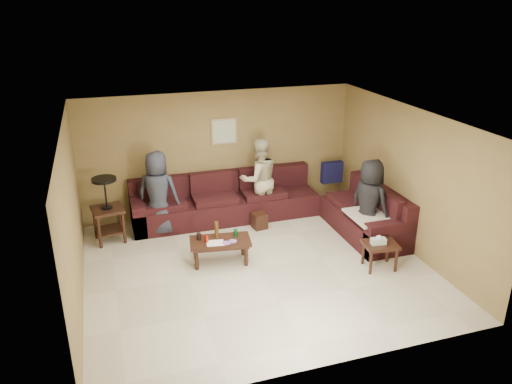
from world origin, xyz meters
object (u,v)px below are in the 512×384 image
coffee_table (220,243)px  person_left (158,193)px  sectional_sofa (273,209)px  waste_bin (259,221)px  end_table_left (107,209)px  person_middle (259,179)px  person_right (369,202)px  side_table_right (380,247)px

coffee_table → person_left: (-0.81, 1.45, 0.44)m
sectional_sofa → waste_bin: bearing=-164.6°
waste_bin → sectional_sofa: bearing=15.4°
end_table_left → person_middle: person_middle is taller
coffee_table → person_right: person_right is taller
end_table_left → person_right: (4.44, -1.49, 0.15)m
waste_bin → person_left: 2.00m
end_table_left → side_table_right: end_table_left is taller
end_table_left → person_right: bearing=-18.5°
coffee_table → waste_bin: size_ratio=3.45×
waste_bin → person_left: bearing=168.0°
end_table_left → person_middle: (2.92, 0.16, 0.18)m
person_right → end_table_left: bearing=49.1°
end_table_left → person_left: person_left is taller
waste_bin → side_table_right: bearing=-55.3°
sectional_sofa → waste_bin: 0.37m
person_left → side_table_right: bearing=168.1°
coffee_table → person_right: (2.71, -0.11, 0.43)m
person_right → side_table_right: bearing=141.2°
waste_bin → end_table_left: bearing=173.4°
sectional_sofa → person_left: size_ratio=2.90×
coffee_table → person_middle: person_middle is taller
sectional_sofa → side_table_right: size_ratio=7.83×
end_table_left → person_middle: size_ratio=0.74×
sectional_sofa → side_table_right: sectional_sofa is taller
waste_bin → person_middle: size_ratio=0.19×
waste_bin → person_middle: person_middle is taller
end_table_left → sectional_sofa: bearing=-4.3°
side_table_right → waste_bin: 2.49m
side_table_right → person_right: 0.99m
end_table_left → waste_bin: 2.83m
side_table_right → person_left: 4.09m
person_right → sectional_sofa: bearing=24.9°
person_left → person_middle: 2.00m
sectional_sofa → person_middle: person_middle is taller
sectional_sofa → coffee_table: size_ratio=4.36×
coffee_table → end_table_left: 2.23m
end_table_left → person_left: bearing=4.6°
side_table_right → coffee_table: bearing=158.2°
sectional_sofa → side_table_right: bearing=-62.6°
person_left → person_middle: (2.00, 0.09, 0.02)m
side_table_right → person_left: person_left is taller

